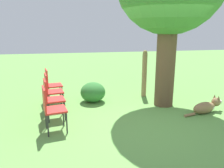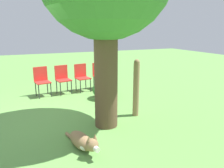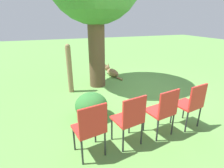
# 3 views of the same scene
# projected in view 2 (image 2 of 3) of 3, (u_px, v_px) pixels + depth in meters

# --- Properties ---
(ground_plane) EXTENTS (30.00, 30.00, 0.00)m
(ground_plane) POSITION_uv_depth(u_px,v_px,m) (62.00, 119.00, 5.23)
(ground_plane) COLOR #609947
(dog) EXTENTS (1.16, 0.44, 0.42)m
(dog) POSITION_uv_depth(u_px,v_px,m) (83.00, 142.00, 3.89)
(dog) COLOR olive
(dog) RESTS_ON ground_plane
(fence_post) EXTENTS (0.15, 0.15, 1.41)m
(fence_post) POSITION_uv_depth(u_px,v_px,m) (136.00, 88.00, 5.31)
(fence_post) COLOR #937551
(fence_post) RESTS_ON ground_plane
(red_chair_0) EXTENTS (0.49, 0.51, 0.93)m
(red_chair_0) POSITION_uv_depth(u_px,v_px,m) (42.00, 79.00, 6.96)
(red_chair_0) COLOR red
(red_chair_0) RESTS_ON ground_plane
(red_chair_1) EXTENTS (0.49, 0.51, 0.93)m
(red_chair_1) POSITION_uv_depth(u_px,v_px,m) (63.00, 77.00, 7.25)
(red_chair_1) COLOR red
(red_chair_1) RESTS_ON ground_plane
(red_chair_2) EXTENTS (0.49, 0.51, 0.93)m
(red_chair_2) POSITION_uv_depth(u_px,v_px,m) (82.00, 75.00, 7.54)
(red_chair_2) COLOR red
(red_chair_2) RESTS_ON ground_plane
(red_chair_3) EXTENTS (0.49, 0.51, 0.93)m
(red_chair_3) POSITION_uv_depth(u_px,v_px,m) (100.00, 74.00, 7.83)
(red_chair_3) COLOR red
(red_chair_3) RESTS_ON ground_plane
(low_shrub) EXTENTS (0.70, 0.70, 0.56)m
(low_shrub) POSITION_uv_depth(u_px,v_px,m) (104.00, 90.00, 6.76)
(low_shrub) COLOR #337533
(low_shrub) RESTS_ON ground_plane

